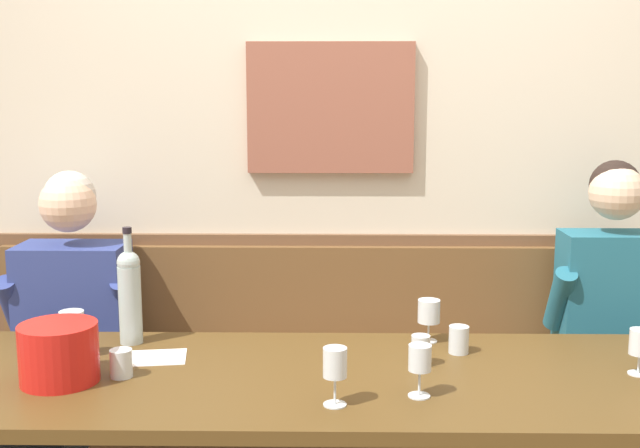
# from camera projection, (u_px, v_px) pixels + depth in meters

# --- Properties ---
(room_wall_back) EXTENTS (6.80, 0.12, 2.80)m
(room_wall_back) POSITION_uv_depth(u_px,v_px,m) (344.00, 129.00, 3.09)
(room_wall_back) COLOR beige
(room_wall_back) RESTS_ON ground
(wood_wainscot_panel) EXTENTS (6.80, 0.03, 0.98)m
(wood_wainscot_panel) POSITION_uv_depth(u_px,v_px,m) (343.00, 352.00, 3.19)
(wood_wainscot_panel) COLOR brown
(wood_wainscot_panel) RESTS_ON ground
(wall_bench) EXTENTS (2.75, 0.42, 0.94)m
(wall_bench) POSITION_uv_depth(u_px,v_px,m) (343.00, 421.00, 3.02)
(wall_bench) COLOR brown
(wall_bench) RESTS_ON ground
(dining_table) EXTENTS (2.45, 0.79, 0.73)m
(dining_table) POSITION_uv_depth(u_px,v_px,m) (347.00, 398.00, 2.30)
(dining_table) COLOR #523A19
(dining_table) RESTS_ON ground
(person_center_right_seat) EXTENTS (0.50, 1.24, 1.26)m
(person_center_right_seat) POSITION_uv_depth(u_px,v_px,m) (45.00, 367.00, 2.64)
(person_center_right_seat) COLOR #292C32
(person_center_right_seat) RESTS_ON ground
(ice_bucket) EXTENTS (0.22, 0.22, 0.17)m
(ice_bucket) POSITION_uv_depth(u_px,v_px,m) (59.00, 353.00, 2.21)
(ice_bucket) COLOR red
(ice_bucket) RESTS_ON dining_table
(wine_bottle_clear_water) EXTENTS (0.08, 0.08, 0.39)m
(wine_bottle_clear_water) POSITION_uv_depth(u_px,v_px,m) (130.00, 293.00, 2.55)
(wine_bottle_clear_water) COLOR #ABC0BB
(wine_bottle_clear_water) RESTS_ON dining_table
(wine_glass_mid_right) EXTENTS (0.06, 0.06, 0.16)m
(wine_glass_mid_right) POSITION_uv_depth(u_px,v_px,m) (335.00, 366.00, 2.04)
(wine_glass_mid_right) COLOR silver
(wine_glass_mid_right) RESTS_ON dining_table
(wine_glass_mid_left) EXTENTS (0.06, 0.06, 0.14)m
(wine_glass_mid_left) POSITION_uv_depth(u_px,v_px,m) (640.00, 344.00, 2.27)
(wine_glass_mid_left) COLOR silver
(wine_glass_mid_left) RESTS_ON dining_table
(wine_glass_right_end) EXTENTS (0.07, 0.07, 0.14)m
(wine_glass_right_end) POSITION_uv_depth(u_px,v_px,m) (429.00, 312.00, 2.57)
(wine_glass_right_end) COLOR silver
(wine_glass_right_end) RESTS_ON dining_table
(wine_glass_center_rear) EXTENTS (0.08, 0.08, 0.15)m
(wine_glass_center_rear) POSITION_uv_depth(u_px,v_px,m) (72.00, 327.00, 2.42)
(wine_glass_center_rear) COLOR silver
(wine_glass_center_rear) RESTS_ON dining_table
(wine_glass_by_bottle) EXTENTS (0.06, 0.06, 0.15)m
(wine_glass_by_bottle) POSITION_uv_depth(u_px,v_px,m) (420.00, 361.00, 2.10)
(wine_glass_by_bottle) COLOR silver
(wine_glass_by_bottle) RESTS_ON dining_table
(water_tumbler_left) EXTENTS (0.06, 0.06, 0.09)m
(water_tumbler_left) POSITION_uv_depth(u_px,v_px,m) (459.00, 340.00, 2.47)
(water_tumbler_left) COLOR silver
(water_tumbler_left) RESTS_ON dining_table
(water_tumbler_center) EXTENTS (0.07, 0.07, 0.08)m
(water_tumbler_center) POSITION_uv_depth(u_px,v_px,m) (121.00, 363.00, 2.26)
(water_tumbler_center) COLOR silver
(water_tumbler_center) RESTS_ON dining_table
(water_tumbler_right) EXTENTS (0.06, 0.06, 0.10)m
(water_tumbler_right) POSITION_uv_depth(u_px,v_px,m) (421.00, 351.00, 2.35)
(water_tumbler_right) COLOR silver
(water_tumbler_right) RESTS_ON dining_table
(tasting_sheet_left_guest) EXTENTS (0.23, 0.18, 0.00)m
(tasting_sheet_left_guest) POSITION_uv_depth(u_px,v_px,m) (152.00, 358.00, 2.43)
(tasting_sheet_left_guest) COLOR white
(tasting_sheet_left_guest) RESTS_ON dining_table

